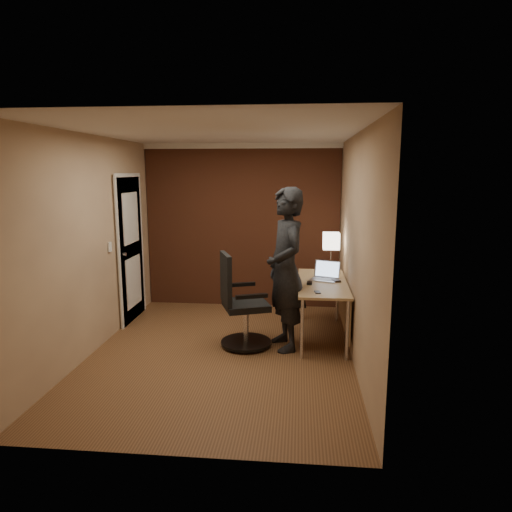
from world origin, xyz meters
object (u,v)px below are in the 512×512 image
Objects in this scene: wallet at (336,281)px; person at (286,270)px; laptop at (326,274)px; desk at (328,292)px; office_chair at (240,307)px; mouse at (310,283)px; phone at (317,292)px; desk_lamp at (331,241)px.

wallet is 0.76m from person.
desk is at bearing -77.53° from laptop.
desk is 0.17m from wallet.
person reaches higher than laptop.
laptop is 0.36× the size of office_chair.
mouse is 0.42m from person.
person is at bearing -144.65° from desk.
person is at bearing 2.63° from office_chair.
person is at bearing -136.80° from mouse.
mouse reaches higher than desk.
person is (-0.62, -0.39, 0.22)m from wallet.
phone reaches higher than desk.
desk is 2.80× the size of desk_lamp.
desk_lamp is at bearing 41.81° from office_chair.
office_chair is (-1.12, -1.00, -0.65)m from desk_lamp.
person is (-0.29, -0.22, 0.21)m from mouse.
phone is 0.60m from wallet.
laptop is 0.18m from wallet.
desk_lamp is at bearing 128.98° from person.
desk is 1.34× the size of office_chair.
laptop is 0.72m from person.
desk is 15.00× the size of mouse.
laptop is 3.63× the size of wallet.
desk_lamp reaches higher than mouse.
mouse is at bearing -126.95° from laptop.
desk_lamp reaches higher than desk.
wallet is (0.12, -0.11, -0.05)m from laptop.
person is at bearing -147.70° from wallet.
laptop is at bearing 102.47° from desk.
person reaches higher than office_chair.
phone is at bearing -100.88° from laptop.
mouse is at bearing 108.03° from person.
laptop is 3.47× the size of phone.
mouse reaches higher than wallet.
desk is 13.04× the size of phone.
desk is 13.64× the size of wallet.
phone is at bearing 46.67° from person.
wallet reaches higher than desk.
laptop is at bearing 58.05° from mouse.
desk_lamp is 0.60m from laptop.
phone is 0.46m from person.
wallet is 1.25m from office_chair.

